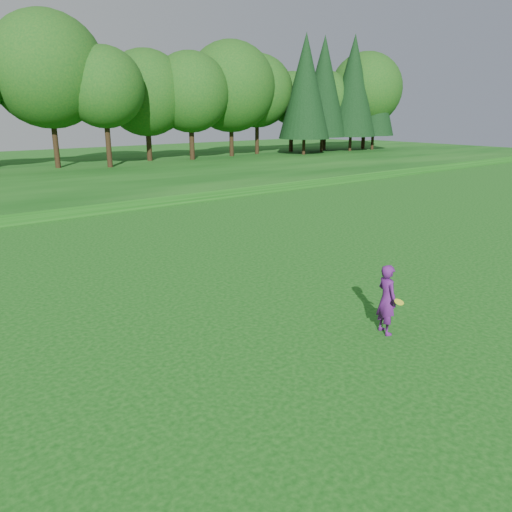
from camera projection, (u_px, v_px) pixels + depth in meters
ground at (248, 390)px, 10.09m from camera, size 140.00×140.00×0.00m
walking_path at (6, 222)px, 25.12m from camera, size 130.00×1.60×0.04m
woman at (387, 299)px, 12.46m from camera, size 0.61×0.99×1.80m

